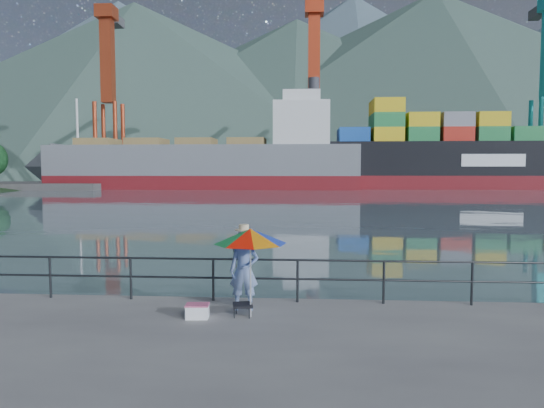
{
  "coord_description": "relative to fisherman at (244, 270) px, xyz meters",
  "views": [
    {
      "loc": [
        3.13,
        -9.51,
        3.13
      ],
      "look_at": [
        2.12,
        6.0,
        2.0
      ],
      "focal_mm": 32.0,
      "sensor_mm": 36.0,
      "label": 1
    }
  ],
  "objects": [
    {
      "name": "fisherman",
      "position": [
        0.0,
        0.0,
        0.0
      ],
      "size": [
        0.65,
        0.43,
        1.76
      ],
      "primitive_type": "imported",
      "rotation": [
        0.0,
        0.0,
        0.01
      ],
      "color": "#1C4B9B",
      "rests_on": "ground"
    },
    {
      "name": "folding_stool",
      "position": [
        0.03,
        -0.48,
        -0.74
      ],
      "size": [
        0.48,
        0.48,
        0.27
      ],
      "color": "black",
      "rests_on": "ground"
    },
    {
      "name": "cooler_bag",
      "position": [
        -0.91,
        -0.69,
        -0.75
      ],
      "size": [
        0.49,
        0.34,
        0.27
      ],
      "primitive_type": "cube",
      "rotation": [
        0.0,
        0.0,
        0.07
      ],
      "color": "white",
      "rests_on": "ground"
    },
    {
      "name": "container_stacks",
      "position": [
        30.4,
        92.33,
        2.1
      ],
      "size": [
        58.0,
        5.4,
        7.8
      ],
      "color": "orange",
      "rests_on": "ground"
    },
    {
      "name": "fishing_rod",
      "position": [
        -0.31,
        0.86,
        -0.88
      ],
      "size": [
        0.11,
        1.7,
        1.2
      ],
      "primitive_type": "cylinder",
      "rotation": [
        0.96,
        0.0,
        0.06
      ],
      "color": "black",
      "rests_on": "ground"
    },
    {
      "name": "bulk_carrier",
      "position": [
        -13.58,
        70.28,
        3.24
      ],
      "size": [
        51.53,
        8.92,
        14.5
      ],
      "color": "maroon",
      "rests_on": "ground"
    },
    {
      "name": "container_ship",
      "position": [
        33.32,
        74.11,
        5.0
      ],
      "size": [
        54.81,
        9.14,
        18.1
      ],
      "color": "maroon",
      "rests_on": "ground"
    },
    {
      "name": "beach_umbrella",
      "position": [
        0.2,
        -0.53,
        0.84
      ],
      "size": [
        1.82,
        1.82,
        1.89
      ],
      "color": "white",
      "rests_on": "ground"
    },
    {
      "name": "port_cranes",
      "position": [
        29.18,
        82.98,
        15.12
      ],
      "size": [
        116.0,
        28.0,
        38.4
      ],
      "color": "#BF411F",
      "rests_on": "ground"
    },
    {
      "name": "far_dock",
      "position": [
        8.18,
        91.98,
        -0.88
      ],
      "size": [
        200.0,
        40.0,
        0.4
      ],
      "primitive_type": "cube",
      "color": "#514F4C",
      "rests_on": "ground"
    },
    {
      "name": "harbor_water",
      "position": [
        -1.82,
        128.98,
        -0.88
      ],
      "size": [
        500.0,
        280.0,
        0.0
      ],
      "primitive_type": "cube",
      "color": "#4D6168",
      "rests_on": "ground"
    },
    {
      "name": "guardrail",
      "position": [
        -1.82,
        0.68,
        -0.36
      ],
      "size": [
        22.0,
        0.06,
        1.03
      ],
      "color": "#2D3033",
      "rests_on": "ground"
    },
    {
      "name": "mountains",
      "position": [
        37.0,
        206.73,
        34.67
      ],
      "size": [
        600.0,
        332.8,
        80.0
      ],
      "color": "#385147",
      "rests_on": "ground"
    }
  ]
}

